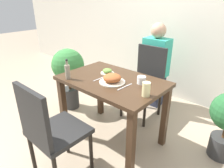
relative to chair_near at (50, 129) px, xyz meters
The scene contains 14 objects.
ground_plane 0.89m from the chair_near, 89.19° to the left, with size 16.00×16.00×0.00m, color tan.
wall_back 2.30m from the chair_near, 89.73° to the left, with size 8.00×0.05×2.60m.
dining_table 0.73m from the chair_near, 89.19° to the left, with size 1.04×0.68×0.72m.
chair_near is the anchor object (origin of this frame).
chair_far 1.41m from the chair_near, 90.93° to the left, with size 0.42×0.42×0.91m.
food_plate 0.72m from the chair_near, 84.61° to the left, with size 0.25×0.25×0.09m.
side_plate 0.86m from the chair_near, 99.29° to the left, with size 0.14×0.14×0.06m.
drink_cup 0.92m from the chair_near, 71.28° to the left, with size 0.08×0.08×0.07m.
juice_glass 0.84m from the chair_near, 54.90° to the left, with size 0.07×0.07×0.12m.
sauce_bottle 0.62m from the chair_near, 126.18° to the left, with size 0.05×0.05×0.21m.
fork_utensil 0.71m from the chair_near, 97.74° to the left, with size 0.01×0.20×0.00m.
spoon_utensil 0.74m from the chair_near, 72.01° to the left, with size 0.02×0.20×0.00m.
potted_plant_left 1.24m from the chair_near, 136.12° to the left, with size 0.43×0.43×0.85m.
person_figure 1.74m from the chair_near, 92.66° to the left, with size 0.34×0.22×1.17m.
Camera 1 is at (1.22, -1.37, 1.49)m, focal length 32.00 mm.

